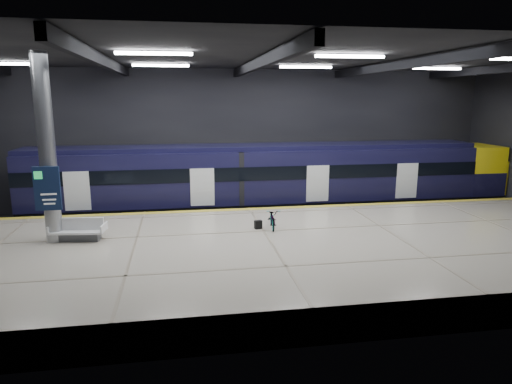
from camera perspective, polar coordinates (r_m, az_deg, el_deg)
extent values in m
plane|color=black|center=(19.83, 0.43, -7.12)|extent=(30.00, 30.00, 0.00)
cube|color=black|center=(26.80, -2.49, 6.56)|extent=(30.00, 0.10, 8.00)
cube|color=black|center=(11.23, 7.44, -0.72)|extent=(30.00, 0.10, 8.00)
cube|color=black|center=(18.84, 0.47, 16.58)|extent=(30.00, 16.00, 0.10)
cube|color=black|center=(18.75, -18.60, 15.25)|extent=(0.25, 16.00, 0.40)
cube|color=black|center=(18.82, 0.47, 15.82)|extent=(0.25, 16.00, 0.40)
cube|color=black|center=(20.71, 17.65, 14.92)|extent=(0.25, 16.00, 0.40)
cube|color=white|center=(16.58, -12.62, 16.56)|extent=(2.60, 0.18, 0.10)
cube|color=white|center=(17.69, 11.67, 16.28)|extent=(2.60, 0.18, 0.10)
cube|color=white|center=(23.85, -29.37, 13.81)|extent=(2.60, 0.18, 0.10)
cube|color=white|center=(22.56, -11.80, 15.23)|extent=(2.60, 0.18, 0.10)
cube|color=white|center=(23.38, 6.25, 15.27)|extent=(2.60, 0.18, 0.10)
cube|color=white|center=(26.13, 21.68, 14.16)|extent=(2.60, 0.18, 0.10)
cube|color=#B5AB99|center=(17.33, 1.86, -8.03)|extent=(30.00, 11.00, 1.10)
cube|color=gold|center=(22.13, -0.78, -2.14)|extent=(30.00, 0.40, 0.01)
cube|color=gray|center=(24.33, -1.49, -3.35)|extent=(30.00, 0.08, 0.16)
cube|color=gray|center=(25.71, -1.94, -2.53)|extent=(30.00, 0.08, 0.16)
cube|color=black|center=(25.02, 0.08, -1.81)|extent=(24.00, 2.58, 0.80)
cube|color=black|center=(24.66, 0.08, 2.20)|extent=(24.00, 2.80, 2.75)
cube|color=black|center=(24.46, 0.08, 5.65)|extent=(24.00, 2.30, 0.24)
cube|color=black|center=(23.25, 0.65, 2.30)|extent=(24.00, 0.04, 0.70)
cube|color=white|center=(24.05, 7.71, 1.06)|extent=(1.20, 0.05, 1.90)
cube|color=yellow|center=(29.69, 25.69, 2.66)|extent=(2.00, 2.80, 2.75)
cube|color=black|center=(29.84, 26.20, 2.99)|extent=(1.60, 2.38, 0.80)
cube|color=#595B60|center=(18.58, -21.30, -5.22)|extent=(1.61, 0.68, 0.29)
cube|color=white|center=(18.52, -21.35, -4.55)|extent=(2.04, 1.06, 0.08)
cube|color=white|center=(18.45, -21.41, -3.74)|extent=(1.95, 0.32, 0.49)
cube|color=white|center=(18.83, -24.19, -4.15)|extent=(0.16, 0.83, 0.29)
cube|color=white|center=(18.19, -18.46, -4.25)|extent=(0.16, 0.83, 0.29)
imported|color=#99999E|center=(18.86, 2.08, -3.29)|extent=(0.74, 1.66, 0.85)
cube|color=black|center=(18.82, 0.28, -4.09)|extent=(0.33, 0.24, 0.35)
cylinder|color=#9EA0A5|center=(18.23, -24.66, 4.82)|extent=(0.60, 0.60, 6.90)
cube|color=#101D3C|center=(18.02, -24.64, 0.40)|extent=(0.90, 0.12, 1.60)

